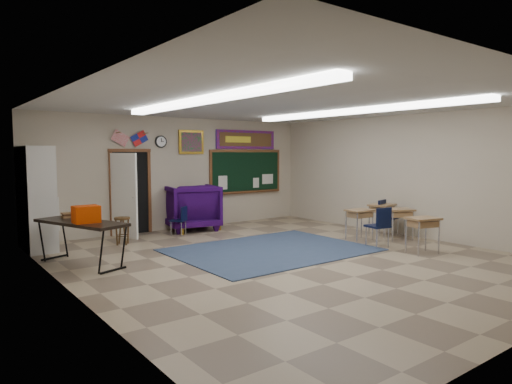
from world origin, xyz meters
TOP-DOWN VIEW (x-y plane):
  - floor at (0.00, 0.00)m, footprint 9.00×9.00m
  - back_wall at (0.00, 4.50)m, footprint 8.00×0.04m
  - left_wall at (-4.00, 0.00)m, footprint 0.04×9.00m
  - right_wall at (4.00, 0.00)m, footprint 0.04×9.00m
  - ceiling at (0.00, 0.00)m, footprint 8.00×9.00m
  - area_rug at (0.20, 0.80)m, footprint 4.00×3.00m
  - fluorescent_strips at (0.00, 0.00)m, footprint 3.86×6.00m
  - doorway at (-1.50, 4.35)m, footprint 1.10×0.89m
  - chalkboard at (2.20, 4.46)m, footprint 2.55×0.14m
  - bulletin_board at (2.20, 4.47)m, footprint 2.10×0.05m
  - framed_art_print at (0.35, 4.47)m, footprint 0.75×0.05m
  - wall_clock at (-0.55, 4.47)m, footprint 0.32×0.05m
  - wall_flags at (-1.40, 4.44)m, footprint 1.16×0.06m
  - storage_cabinet at (-3.71, 3.85)m, footprint 0.59×1.25m
  - wingback_armchair at (0.13, 4.12)m, footprint 1.55×1.58m
  - student_chair_reading at (-0.56, 3.53)m, footprint 0.51×0.51m
  - student_chair_desk_a at (2.24, -0.36)m, footprint 0.51×0.51m
  - student_chair_desk_b at (3.59, 0.34)m, footprint 0.54×0.54m
  - student_desk_front_left at (2.59, 0.44)m, footprint 0.64×0.50m
  - student_desk_front_right at (3.53, 0.52)m, footprint 0.74×0.61m
  - student_desk_back_left at (2.48, -1.31)m, footprint 0.72×0.61m
  - student_desk_back_right at (3.36, -0.11)m, footprint 0.76×0.69m
  - folding_table at (-3.37, 1.92)m, footprint 1.27×2.07m
  - wooden_stool at (-2.09, 3.29)m, footprint 0.35×0.35m

SIDE VIEW (x-z plane):
  - floor at x=0.00m, z-range 0.00..0.00m
  - area_rug at x=0.20m, z-range 0.00..0.02m
  - wooden_stool at x=-2.09m, z-range 0.01..0.63m
  - student_chair_reading at x=-0.56m, z-range 0.00..0.73m
  - student_desk_front_left at x=2.59m, z-range 0.04..0.77m
  - student_desk_back_right at x=3.36m, z-range 0.04..0.78m
  - student_desk_back_left at x=2.48m, z-range 0.04..0.79m
  - student_desk_front_right at x=3.53m, z-range 0.05..0.83m
  - student_chair_desk_b at x=3.59m, z-range 0.00..0.89m
  - folding_table at x=-3.37m, z-range -0.11..1.00m
  - student_chair_desk_a at x=2.24m, z-range 0.00..0.89m
  - wingback_armchair at x=0.13m, z-range 0.00..1.22m
  - doorway at x=-1.50m, z-range -0.02..2.14m
  - storage_cabinet at x=-3.71m, z-range 0.00..2.20m
  - chalkboard at x=2.20m, z-range 0.81..2.11m
  - back_wall at x=0.00m, z-range 0.00..3.00m
  - left_wall at x=-4.00m, z-range 0.00..3.00m
  - right_wall at x=4.00m, z-range 0.00..3.00m
  - framed_art_print at x=0.35m, z-range 2.02..2.67m
  - wall_clock at x=-0.55m, z-range 2.19..2.51m
  - bulletin_board at x=2.20m, z-range 2.18..2.73m
  - wall_flags at x=-1.40m, z-range 2.13..2.83m
  - fluorescent_strips at x=0.00m, z-range 2.89..2.99m
  - ceiling at x=0.00m, z-range 2.98..3.02m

